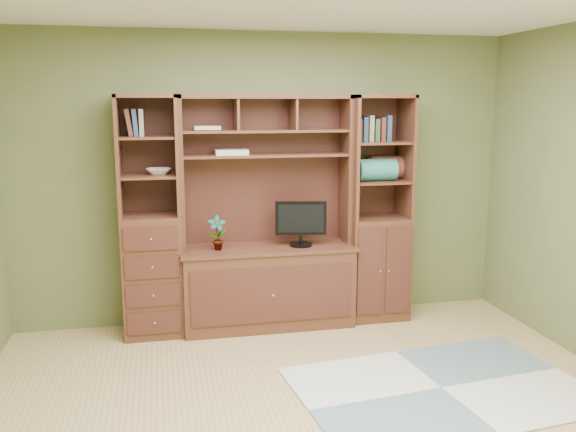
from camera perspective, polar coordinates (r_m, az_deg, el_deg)
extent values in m
cube|color=tan|center=(4.07, 3.19, -18.60)|extent=(4.60, 4.10, 0.04)
cube|color=#636D41|center=(5.55, -2.12, 3.50)|extent=(4.50, 0.04, 2.60)
cube|color=#636D41|center=(1.85, 20.53, -11.91)|extent=(4.50, 0.04, 2.60)
cube|color=#502A1C|center=(5.33, -1.94, 0.21)|extent=(1.54, 0.53, 2.05)
cube|color=#502A1C|center=(5.29, -12.74, -0.12)|extent=(0.50, 0.45, 2.05)
cube|color=#502A1C|center=(5.64, 8.30, 0.68)|extent=(0.55, 0.45, 2.05)
cube|color=#A5ABAA|center=(4.58, 14.17, -15.36)|extent=(2.14, 1.55, 0.01)
cube|color=black|center=(5.36, 1.22, 0.06)|extent=(0.48, 0.28, 0.55)
imported|color=#B76B3E|center=(5.26, -6.64, -1.60)|extent=(0.16, 0.11, 0.30)
cube|color=beige|center=(5.30, -5.33, 5.98)|extent=(0.28, 0.20, 0.04)
imported|color=silver|center=(5.23, -12.01, 4.12)|extent=(0.21, 0.21, 0.05)
cube|color=#2C766E|center=(5.53, 8.28, 4.30)|extent=(0.34, 0.20, 0.20)
cube|color=brown|center=(5.71, 9.45, 4.53)|extent=(0.38, 0.21, 0.21)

